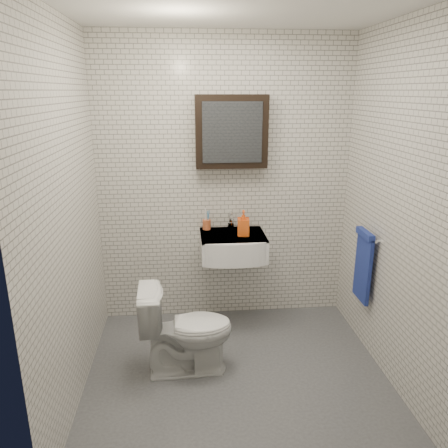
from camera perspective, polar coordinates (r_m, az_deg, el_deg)
name	(u,v)px	position (r m, az deg, el deg)	size (l,w,h in m)	color
ground	(237,376)	(3.43, 1.70, -19.17)	(2.20, 2.00, 0.01)	#474A4E
room_shell	(239,182)	(2.82, 1.96, 5.53)	(2.22, 2.02, 2.51)	silver
washbasin	(233,246)	(3.72, 1.22, -2.95)	(0.55, 0.50, 0.20)	white
faucet	(231,222)	(3.86, 0.91, 0.30)	(0.06, 0.20, 0.15)	silver
mirror_cabinet	(231,132)	(3.71, 0.98, 11.95)	(0.60, 0.15, 0.60)	black
towel_rail	(363,263)	(3.63, 17.76, -4.85)	(0.09, 0.30, 0.58)	silver
toothbrush_cup	(207,224)	(3.86, -2.28, 0.00)	(0.07, 0.07, 0.20)	#C25A30
soap_bottle	(243,223)	(3.68, 2.55, 0.13)	(0.10, 0.10, 0.22)	#DA4E17
toilet	(186,329)	(3.32, -4.93, -13.51)	(0.38, 0.67, 0.69)	white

